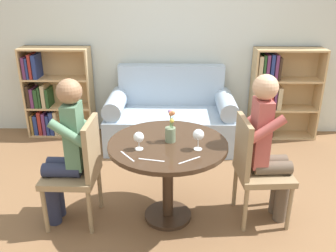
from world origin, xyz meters
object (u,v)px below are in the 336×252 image
Objects in this scene: person_left at (66,151)px; person_right at (268,147)px; couch at (171,119)px; wine_glass_left at (139,138)px; bookshelf_right at (276,94)px; wine_glass_right at (198,135)px; chair_right at (256,166)px; bookshelf_left at (52,96)px; chair_left at (79,168)px; flower_vase at (171,131)px.

person_right is at bearing 93.66° from person_left.
couch is 1.71m from wine_glass_left.
bookshelf_right is 8.12× the size of wine_glass_left.
wine_glass_right reaches higher than wine_glass_left.
bookshelf_left is at bearing 47.47° from chair_right.
couch is 1.69× the size of chair_left.
person_left reaches higher than couch.
person_right is at bearing -87.09° from chair_right.
chair_left is at bearing 89.37° from person_left.
bookshelf_right is 2.78m from person_left.
person_left reaches higher than flower_vase.
wine_glass_right is (1.03, -0.07, 0.17)m from person_left.
bookshelf_right is at bearing -23.34° from chair_right.
chair_left is at bearing 176.11° from wine_glass_right.
person_left is 7.56× the size of wine_glass_right.
flower_vase is at bearing 146.97° from wine_glass_right.
chair_right is at bearing -108.95° from bookshelf_right.
chair_left is at bearing 171.67° from wine_glass_left.
person_right is 7.70× the size of wine_glass_right.
bookshelf_left and bookshelf_right have the same top height.
chair_right is 0.73× the size of person_left.
chair_right is 0.59m from wine_glass_right.
wine_glass_right is (-0.48, -0.13, 0.32)m from chair_right.
bookshelf_right is 6.98× the size of wine_glass_right.
wine_glass_right is at bearing 87.28° from person_left.
flower_vase reaches higher than chair_left.
chair_left is at bearing -174.36° from flower_vase.
bookshelf_right is 1.26× the size of chair_right.
bookshelf_right reaches higher than wine_glass_right.
person_left is 1.60m from person_right.
chair_right is 3.44× the size of flower_vase.
flower_vase reaches higher than wine_glass_left.
bookshelf_left reaches higher than chair_left.
couch is 1.24× the size of person_left.
bookshelf_right is at bearing 11.44° from couch.
person_left reaches higher than bookshelf_left.
bookshelf_right reaches higher than flower_vase.
wine_glass_left is 0.28m from flower_vase.
chair_left is at bearing -138.03° from bookshelf_right.
bookshelf_right is at bearing 132.93° from chair_left.
person_left reaches higher than bookshelf_right.
person_right is 1.03m from wine_glass_left.
bookshelf_right is at bearing 131.64° from person_left.
wine_glass_left is at bearing -55.36° from bookshelf_left.
wine_glass_right is (1.75, -1.88, 0.30)m from bookshelf_left.
bookshelf_left is 2.83m from bookshelf_right.
couch is 9.39× the size of wine_glass_right.
chair_right is 0.19m from person_right.
wine_glass_right is 0.25m from flower_vase.
couch is at bearing 156.40° from chair_left.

